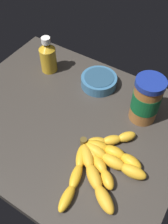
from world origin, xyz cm
name	(u,v)px	position (x,y,z in cm)	size (l,w,h in cm)	color
ground_plane	(67,121)	(0.00, 0.00, -1.79)	(76.31, 60.90, 3.57)	#38332D
banana_bunch	(102,163)	(18.15, -8.80, 1.64)	(21.27, 32.25, 3.51)	gold
peanut_butter_jar	(146,100)	(20.36, 13.69, 8.01)	(8.98, 8.98, 16.01)	#9E602D
honey_bottle	(48,56)	(-19.30, 16.18, 6.36)	(6.06, 6.06, 14.20)	gold
small_bowl	(99,81)	(1.04, 18.90, 2.03)	(12.89, 12.89, 3.97)	teal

